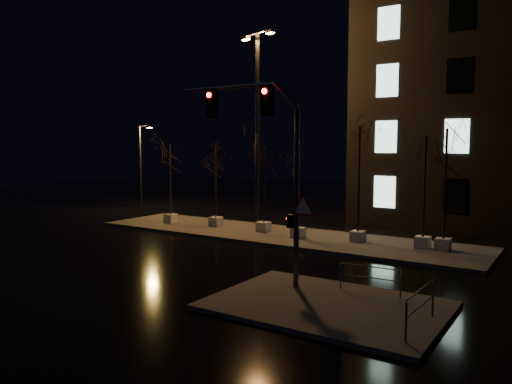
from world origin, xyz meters
The scene contains 15 objects.
ground centered at (0.00, 0.00, 0.00)m, with size 90.00×90.00×0.00m, color black.
median centered at (0.00, 6.00, 0.07)m, with size 22.00×5.00×0.15m, color #494741.
sidewalk_corner centered at (7.50, -3.50, 0.07)m, with size 7.00×5.00×0.15m, color #494741.
tree_0 centered at (-7.57, 5.72, 4.01)m, with size 1.80×1.80×5.08m.
tree_1 centered at (-4.41, 6.24, 3.93)m, with size 1.80×1.80×4.99m.
tree_2 centered at (-0.97, 6.20, 3.97)m, with size 1.80×1.80×5.04m.
tree_3 centered at (1.56, 5.60, 3.68)m, with size 1.80×1.80×4.65m.
tree_4 centered at (4.60, 6.29, 4.68)m, with size 1.80×1.80×5.97m.
tree_5 centered at (7.74, 6.56, 4.29)m, with size 1.80×1.80×5.45m.
tree_6 centered at (8.67, 6.56, 4.53)m, with size 1.80×1.80×5.77m.
traffic_signal_mast centered at (4.65, -2.37, 4.78)m, with size 5.77×0.22×7.04m.
streetlight_main centered at (-2.42, 7.80, 6.76)m, with size 2.81×1.19×11.45m.
streetlight_far centered at (-15.54, 10.95, 3.60)m, with size 1.29×0.33×6.55m.
guard_rail_a centered at (8.22, -1.74, 0.74)m, with size 2.08×0.11×0.90m.
guard_rail_b centered at (10.50, -4.11, 0.85)m, with size 0.15×2.29×1.08m.
Camera 1 is at (13.91, -17.25, 5.02)m, focal length 35.00 mm.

